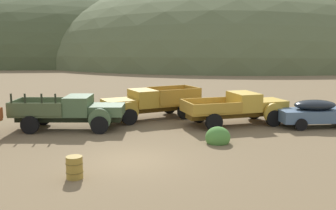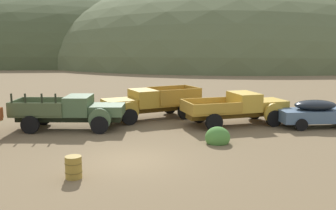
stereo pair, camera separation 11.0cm
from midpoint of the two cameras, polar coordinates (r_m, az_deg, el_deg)
The scene contains 10 objects.
ground_plane at distance 16.40m, azimuth -5.47°, elevation -8.11°, with size 300.00×300.00×0.00m, color brown.
hill_far_left at distance 96.16m, azimuth -13.00°, elevation 6.31°, with size 112.36×58.17×31.21m, color #424C2D.
hill_distant at distance 96.02m, azimuth 9.35°, elevation 6.42°, with size 96.30×81.12×35.75m, color #56603D.
truck_weathered_green at distance 22.31m, azimuth -13.03°, elevation -0.93°, with size 6.30×3.07×2.16m.
truck_mustard at distance 24.46m, azimuth -3.16°, elevation 0.24°, with size 6.44×4.02×1.91m.
truck_faded_yellow at distance 23.47m, azimuth 11.01°, elevation -0.37°, with size 6.43×3.36×1.89m.
car_chalk_blue at distance 24.04m, azimuth 21.70°, elevation -1.08°, with size 4.95×1.99×1.57m.
oil_drum_by_truck at distance 14.61m, azimuth -13.45°, elevation -8.86°, with size 0.64×0.64×0.82m.
bush_front_left at distance 26.78m, azimuth -7.75°, elevation -0.67°, with size 1.17×0.98×0.99m.
bush_back_edge at distance 19.09m, azimuth 7.40°, elevation -4.77°, with size 1.22×1.11×1.06m.
Camera 2 is at (-0.28, -15.64, 4.95)m, focal length 41.64 mm.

